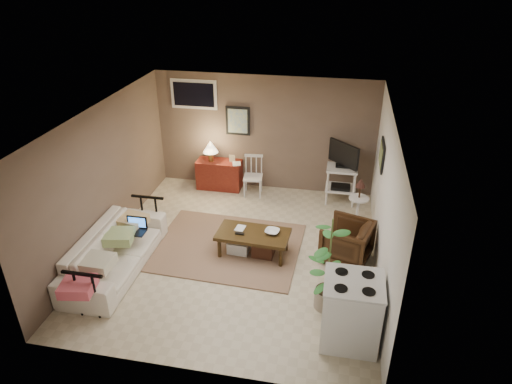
% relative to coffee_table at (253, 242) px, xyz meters
% --- Properties ---
extents(floor, '(5.00, 5.00, 0.00)m').
position_rel_coffee_table_xyz_m(floor, '(-0.25, 0.01, -0.25)').
color(floor, '#C1B293').
rests_on(floor, ground).
extents(art_back, '(0.50, 0.03, 0.60)m').
position_rel_coffee_table_xyz_m(art_back, '(-0.80, 2.49, 1.20)').
color(art_back, black).
extents(art_right, '(0.03, 0.60, 0.45)m').
position_rel_coffee_table_xyz_m(art_right, '(1.97, 1.06, 1.27)').
color(art_right, black).
extents(window, '(0.96, 0.03, 0.60)m').
position_rel_coffee_table_xyz_m(window, '(-1.70, 2.49, 1.70)').
color(window, silver).
extents(rug, '(2.53, 2.06, 0.02)m').
position_rel_coffee_table_xyz_m(rug, '(-0.47, 0.12, -0.24)').
color(rug, '#8F6D53').
rests_on(rug, floor).
extents(coffee_table, '(1.22, 0.68, 0.45)m').
position_rel_coffee_table_xyz_m(coffee_table, '(0.00, 0.00, 0.00)').
color(coffee_table, '#3A260F').
rests_on(coffee_table, floor).
extents(sofa, '(0.65, 2.22, 0.87)m').
position_rel_coffee_table_xyz_m(sofa, '(-2.05, -0.78, 0.18)').
color(sofa, silver).
rests_on(sofa, floor).
extents(sofa_pillows, '(0.43, 2.11, 0.15)m').
position_rel_coffee_table_xyz_m(sofa_pillows, '(-2.00, -1.04, 0.28)').
color(sofa_pillows, beige).
rests_on(sofa_pillows, sofa).
extents(sofa_end_rails, '(0.60, 2.22, 0.75)m').
position_rel_coffee_table_xyz_m(sofa_end_rails, '(-1.92, -0.78, 0.12)').
color(sofa_end_rails, black).
rests_on(sofa_end_rails, floor).
extents(laptop, '(0.34, 0.25, 0.23)m').
position_rel_coffee_table_xyz_m(laptop, '(-1.84, -0.40, 0.31)').
color(laptop, black).
rests_on(laptop, sofa).
extents(red_console, '(0.93, 0.41, 1.08)m').
position_rel_coffee_table_xyz_m(red_console, '(-1.19, 2.26, 0.12)').
color(red_console, maroon).
rests_on(red_console, floor).
extents(spindle_chair, '(0.41, 0.41, 0.83)m').
position_rel_coffee_table_xyz_m(spindle_chair, '(-0.42, 2.11, 0.14)').
color(spindle_chair, silver).
rests_on(spindle_chair, floor).
extents(tv_stand, '(0.59, 0.56, 1.26)m').
position_rel_coffee_table_xyz_m(tv_stand, '(1.37, 2.13, 0.42)').
color(tv_stand, silver).
rests_on(tv_stand, floor).
extents(side_table, '(0.36, 0.36, 0.96)m').
position_rel_coffee_table_xyz_m(side_table, '(1.70, 1.27, 0.35)').
color(side_table, silver).
rests_on(side_table, floor).
extents(armchair, '(0.86, 0.89, 0.75)m').
position_rel_coffee_table_xyz_m(armchair, '(1.52, 0.17, 0.12)').
color(armchair, '#331D0E').
rests_on(armchair, floor).
extents(potted_plant, '(0.37, 0.37, 1.48)m').
position_rel_coffee_table_xyz_m(potted_plant, '(1.27, -1.05, 0.54)').
color(potted_plant, '#A29080').
rests_on(potted_plant, floor).
extents(stove, '(0.73, 0.68, 0.96)m').
position_rel_coffee_table_xyz_m(stove, '(1.59, -1.62, 0.22)').
color(stove, white).
rests_on(stove, floor).
extents(bowl, '(0.24, 0.09, 0.23)m').
position_rel_coffee_table_xyz_m(bowl, '(0.32, 0.05, 0.29)').
color(bowl, '#3A260F').
rests_on(bowl, coffee_table).
extents(book_table, '(0.15, 0.03, 0.20)m').
position_rel_coffee_table_xyz_m(book_table, '(-0.30, 0.09, 0.28)').
color(book_table, '#3A260F').
rests_on(book_table, coffee_table).
extents(book_console, '(0.16, 0.06, 0.22)m').
position_rel_coffee_table_xyz_m(book_console, '(-0.85, 2.16, 0.48)').
color(book_console, '#3A260F').
rests_on(book_console, red_console).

